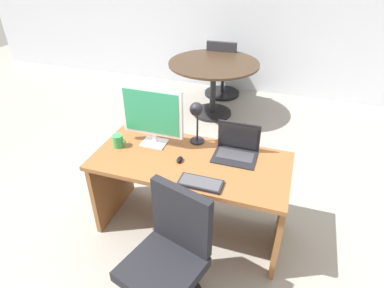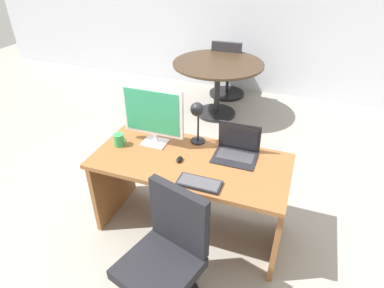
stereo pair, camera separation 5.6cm
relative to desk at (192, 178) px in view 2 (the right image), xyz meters
name	(u,v)px [view 2 (the right image)]	position (x,y,z in m)	size (l,w,h in m)	color
ground	(232,143)	(0.00, 1.45, -0.51)	(12.00, 12.00, 0.00)	gray
back_wall	(268,0)	(0.00, 3.21, 0.89)	(10.00, 0.10, 2.80)	silver
desk	(192,178)	(0.00, 0.00, 0.00)	(1.52, 0.71, 0.73)	brown
monitor	(153,113)	(-0.36, 0.07, 0.50)	(0.51, 0.16, 0.50)	silver
laptop	(237,146)	(0.32, 0.15, 0.30)	(0.33, 0.26, 0.25)	black
keyboard	(199,183)	(0.16, -0.31, 0.23)	(0.31, 0.14, 0.02)	black
mouse	(179,159)	(-0.07, -0.10, 0.24)	(0.04, 0.08, 0.03)	black
desk_lamp	(197,114)	(-0.03, 0.19, 0.49)	(0.12, 0.14, 0.37)	black
coffee_mug	(119,140)	(-0.62, -0.06, 0.27)	(0.11, 0.08, 0.10)	green
office_chair	(165,265)	(0.08, -0.73, -0.16)	(0.57, 0.59, 0.90)	black
meeting_table	(218,76)	(-0.41, 2.13, 0.07)	(1.22, 1.22, 0.77)	black
meeting_chair_near	(227,74)	(-0.44, 2.80, -0.14)	(0.56, 0.56, 0.91)	black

